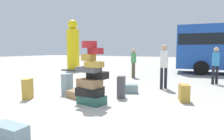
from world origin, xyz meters
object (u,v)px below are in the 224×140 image
(suitcase_slate_upright_blue, at_px, (67,84))
(suitcase_brown_right_side, at_px, (76,94))
(suitcase_slate_foreground_near, at_px, (9,133))
(suitcase_slate_foreground_far, at_px, (129,88))
(yellow_dummy_statue, at_px, (73,48))
(person_tourist_with_camera, at_px, (164,63))
(person_bearded_onlooker, at_px, (216,62))
(suitcase_tower, at_px, (91,80))
(suitcase_tan_behind_tower, at_px, (28,89))
(person_passerby_in_red, at_px, (133,60))
(suitcase_charcoal_white_trunk, at_px, (121,87))
(suitcase_tan_left_side, at_px, (184,93))

(suitcase_slate_upright_blue, relative_size, suitcase_brown_right_side, 1.20)
(suitcase_slate_foreground_near, bearing_deg, suitcase_slate_foreground_far, 83.92)
(yellow_dummy_statue, bearing_deg, person_tourist_with_camera, -26.59)
(suitcase_slate_upright_blue, height_order, person_bearded_onlooker, person_bearded_onlooker)
(suitcase_tower, distance_m, person_tourist_with_camera, 3.46)
(suitcase_tan_behind_tower, distance_m, person_tourist_with_camera, 5.09)
(person_passerby_in_red, bearing_deg, suitcase_brown_right_side, -0.32)
(suitcase_charcoal_white_trunk, xyz_separation_m, suitcase_brown_right_side, (-1.30, -0.68, -0.24))
(suitcase_tower, xyz_separation_m, person_bearded_onlooker, (3.19, 5.30, 0.30))
(suitcase_slate_foreground_far, relative_size, suitcase_tan_left_side, 1.17)
(suitcase_slate_foreground_near, xyz_separation_m, yellow_dummy_statue, (-6.44, 9.62, 1.56))
(person_tourist_with_camera, distance_m, yellow_dummy_statue, 8.72)
(suitcase_slate_foreground_near, distance_m, yellow_dummy_statue, 11.68)
(suitcase_slate_foreground_near, relative_size, person_passerby_in_red, 0.42)
(suitcase_slate_foreground_near, height_order, suitcase_slate_foreground_far, suitcase_slate_foreground_far)
(suitcase_slate_upright_blue, bearing_deg, suitcase_slate_foreground_far, 34.51)
(suitcase_brown_right_side, relative_size, person_bearded_onlooker, 0.36)
(suitcase_slate_upright_blue, height_order, suitcase_tan_behind_tower, suitcase_slate_upright_blue)
(suitcase_charcoal_white_trunk, relative_size, person_passerby_in_red, 0.44)
(suitcase_tan_left_side, relative_size, person_tourist_with_camera, 0.29)
(suitcase_tan_left_side, distance_m, yellow_dummy_statue, 10.46)
(suitcase_tower, height_order, person_tourist_with_camera, suitcase_tower)
(suitcase_tower, height_order, person_passerby_in_red, suitcase_tower)
(person_tourist_with_camera, bearing_deg, yellow_dummy_statue, -83.34)
(suitcase_charcoal_white_trunk, relative_size, suitcase_slate_foreground_far, 1.18)
(suitcase_slate_foreground_near, distance_m, suitcase_tan_left_side, 4.70)
(suitcase_brown_right_side, xyz_separation_m, person_tourist_with_camera, (2.18, 2.83, 0.94))
(suitcase_slate_foreground_far, xyz_separation_m, person_passerby_in_red, (-1.29, 3.68, 0.82))
(suitcase_tower, xyz_separation_m, suitcase_slate_upright_blue, (-1.44, 0.61, -0.34))
(suitcase_slate_foreground_far, bearing_deg, suitcase_tan_left_side, -35.28)
(suitcase_charcoal_white_trunk, bearing_deg, person_tourist_with_camera, 59.68)
(suitcase_charcoal_white_trunk, height_order, person_bearded_onlooker, person_bearded_onlooker)
(suitcase_brown_right_side, bearing_deg, suitcase_slate_upright_blue, 170.62)
(suitcase_slate_upright_blue, distance_m, person_bearded_onlooker, 6.61)
(person_bearded_onlooker, bearing_deg, suitcase_tan_left_side, 31.48)
(suitcase_tower, height_order, suitcase_slate_foreground_near, suitcase_tower)
(suitcase_charcoal_white_trunk, relative_size, suitcase_brown_right_side, 1.18)
(person_bearded_onlooker, bearing_deg, suitcase_tan_behind_tower, 1.72)
(suitcase_tan_left_side, xyz_separation_m, person_bearded_onlooker, (0.84, 3.77, 0.75))
(suitcase_tan_left_side, distance_m, person_passerby_in_red, 5.22)
(suitcase_charcoal_white_trunk, xyz_separation_m, suitcase_slate_foreground_far, (-0.07, 0.86, -0.21))
(suitcase_brown_right_side, relative_size, person_passerby_in_red, 0.37)
(person_bearded_onlooker, distance_m, person_tourist_with_camera, 2.81)
(suitcase_tan_left_side, bearing_deg, person_bearded_onlooker, 58.84)
(suitcase_tan_behind_tower, bearing_deg, suitcase_charcoal_white_trunk, 6.26)
(suitcase_slate_foreground_far, bearing_deg, suitcase_slate_upright_blue, -170.17)
(suitcase_slate_foreground_near, height_order, person_passerby_in_red, person_passerby_in_red)
(person_tourist_with_camera, bearing_deg, suitcase_tan_behind_tower, -10.00)
(suitcase_slate_foreground_near, height_order, suitcase_slate_upright_blue, suitcase_slate_upright_blue)
(suitcase_slate_foreground_near, relative_size, yellow_dummy_statue, 0.18)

